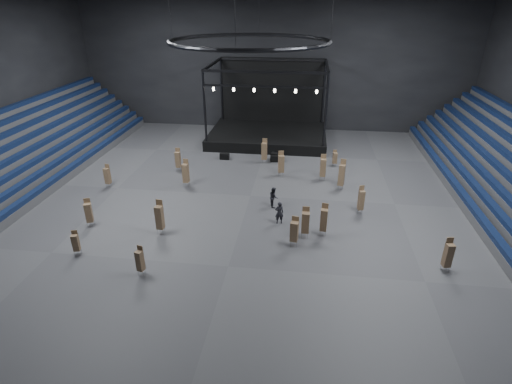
# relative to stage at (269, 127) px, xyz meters

# --- Properties ---
(floor) EXTENTS (50.00, 50.00, 0.00)m
(floor) POSITION_rel_stage_xyz_m (-0.00, -16.24, -1.45)
(floor) COLOR #454547
(floor) RESTS_ON ground
(wall_back) EXTENTS (50.00, 0.20, 18.00)m
(wall_back) POSITION_rel_stage_xyz_m (-0.00, 4.76, 7.55)
(wall_back) COLOR black
(wall_back) RESTS_ON ground
(wall_front) EXTENTS (50.00, 0.20, 18.00)m
(wall_front) POSITION_rel_stage_xyz_m (-0.00, -37.24, 7.55)
(wall_front) COLOR black
(wall_front) RESTS_ON ground
(bleachers_left) EXTENTS (7.20, 40.00, 6.40)m
(bleachers_left) POSITION_rel_stage_xyz_m (-22.94, -16.24, 0.28)
(bleachers_left) COLOR #49494C
(bleachers_left) RESTS_ON floor
(stage) EXTENTS (14.00, 10.00, 9.20)m
(stage) POSITION_rel_stage_xyz_m (0.00, 0.00, 0.00)
(stage) COLOR black
(stage) RESTS_ON floor
(truss_ring) EXTENTS (12.30, 12.30, 5.15)m
(truss_ring) POSITION_rel_stage_xyz_m (-0.00, -16.24, 11.55)
(truss_ring) COLOR black
(truss_ring) RESTS_ON ceiling
(flight_case_left) EXTENTS (1.05, 0.56, 0.68)m
(flight_case_left) POSITION_rel_stage_xyz_m (-4.06, -7.68, -1.11)
(flight_case_left) COLOR black
(flight_case_left) RESTS_ON floor
(flight_case_mid) EXTENTS (1.09, 0.67, 0.68)m
(flight_case_mid) POSITION_rel_stage_xyz_m (1.49, -7.69, -1.11)
(flight_case_mid) COLOR black
(flight_case_mid) RESTS_ON floor
(flight_case_right) EXTENTS (1.30, 0.92, 0.79)m
(flight_case_right) POSITION_rel_stage_xyz_m (1.60, -7.27, -1.06)
(flight_case_right) COLOR black
(flight_case_right) RESTS_ON floor
(chair_stack_0) EXTENTS (0.49, 0.49, 1.76)m
(chair_stack_0) POSITION_rel_stage_xyz_m (7.76, -8.23, -0.50)
(chair_stack_0) COLOR silver
(chair_stack_0) RESTS_ON floor
(chair_stack_1) EXTENTS (0.56, 0.56, 2.61)m
(chair_stack_1) POSITION_rel_stage_xyz_m (6.42, -11.94, -0.09)
(chair_stack_1) COLOR silver
(chair_stack_1) RESTS_ON floor
(chair_stack_2) EXTENTS (0.51, 0.51, 2.40)m
(chair_stack_2) POSITION_rel_stage_xyz_m (-8.08, -11.42, -0.20)
(chair_stack_2) COLOR silver
(chair_stack_2) RESTS_ON floor
(chair_stack_3) EXTENTS (0.65, 0.65, 2.58)m
(chair_stack_3) POSITION_rel_stage_xyz_m (2.38, -11.48, -0.10)
(chair_stack_3) COLOR silver
(chair_stack_3) RESTS_ON floor
(chair_stack_4) EXTENTS (0.52, 0.52, 2.44)m
(chair_stack_4) POSITION_rel_stage_xyz_m (9.34, -18.23, -0.21)
(chair_stack_4) COLOR silver
(chair_stack_4) RESTS_ON floor
(chair_stack_5) EXTENTS (0.50, 0.50, 2.09)m
(chair_stack_5) POSITION_rel_stage_xyz_m (-5.34, -28.23, -0.36)
(chair_stack_5) COLOR silver
(chair_stack_5) RESTS_ON floor
(chair_stack_6) EXTENTS (0.53, 0.53, 2.24)m
(chair_stack_6) POSITION_rel_stage_xyz_m (-13.38, -16.04, -0.28)
(chair_stack_6) COLOR silver
(chair_stack_6) RESTS_ON floor
(chair_stack_7) EXTENTS (0.61, 0.61, 2.29)m
(chair_stack_7) POSITION_rel_stage_xyz_m (4.17, -23.69, -0.23)
(chair_stack_7) COLOR silver
(chair_stack_7) RESTS_ON floor
(chair_stack_8) EXTENTS (0.58, 0.58, 2.67)m
(chair_stack_8) POSITION_rel_stage_xyz_m (-6.22, -14.97, -0.07)
(chair_stack_8) COLOR silver
(chair_stack_8) RESTS_ON floor
(chair_stack_9) EXTENTS (0.56, 0.56, 2.45)m
(chair_stack_9) POSITION_rel_stage_xyz_m (4.92, -22.47, -0.15)
(chair_stack_9) COLOR silver
(chair_stack_9) RESTS_ON floor
(chair_stack_10) EXTENTS (0.63, 0.63, 2.31)m
(chair_stack_10) POSITION_rel_stage_xyz_m (-11.55, -22.94, -0.24)
(chair_stack_10) COLOR silver
(chair_stack_10) RESTS_ON floor
(chair_stack_11) EXTENTS (0.55, 0.55, 2.74)m
(chair_stack_11) POSITION_rel_stage_xyz_m (-5.77, -23.28, -0.04)
(chair_stack_11) COLOR silver
(chair_stack_11) RESTS_ON floor
(chair_stack_12) EXTENTS (0.55, 0.55, 2.56)m
(chair_stack_12) POSITION_rel_stage_xyz_m (6.26, -21.97, -0.13)
(chair_stack_12) COLOR silver
(chair_stack_12) RESTS_ON floor
(chair_stack_13) EXTENTS (0.50, 0.50, 1.84)m
(chair_stack_13) POSITION_rel_stage_xyz_m (-10.55, -26.66, -0.47)
(chair_stack_13) COLOR silver
(chair_stack_13) RESTS_ON floor
(chair_stack_14) EXTENTS (0.55, 0.55, 2.43)m
(chair_stack_14) POSITION_rel_stage_xyz_m (14.00, -25.39, -0.19)
(chair_stack_14) COLOR silver
(chair_stack_14) RESTS_ON floor
(chair_stack_15) EXTENTS (0.64, 0.64, 2.92)m
(chair_stack_15) POSITION_rel_stage_xyz_m (8.05, -13.80, 0.03)
(chair_stack_15) COLOR silver
(chair_stack_15) RESTS_ON floor
(chair_stack_16) EXTENTS (0.58, 0.58, 2.68)m
(chair_stack_16) POSITION_rel_stage_xyz_m (0.36, -8.22, -0.06)
(chair_stack_16) COLOR silver
(chair_stack_16) RESTS_ON floor
(man_center) EXTENTS (0.78, 0.61, 1.86)m
(man_center) POSITION_rel_stage_xyz_m (2.90, -20.69, -0.52)
(man_center) COLOR black
(man_center) RESTS_ON floor
(crew_member) EXTENTS (0.86, 0.99, 1.76)m
(crew_member) POSITION_rel_stage_xyz_m (2.21, -17.95, -0.57)
(crew_member) COLOR black
(crew_member) RESTS_ON floor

